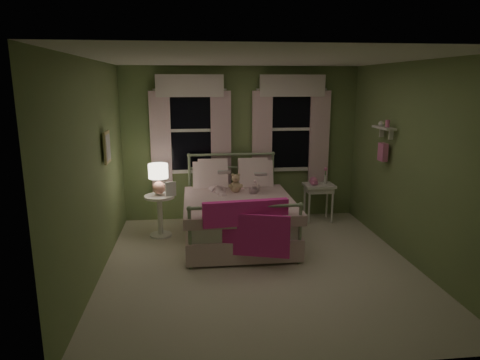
{
  "coord_description": "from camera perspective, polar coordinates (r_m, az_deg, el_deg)",
  "views": [
    {
      "loc": [
        -0.84,
        -5.13,
        2.32
      ],
      "look_at": [
        -0.18,
        0.65,
        1.0
      ],
      "focal_mm": 32.0,
      "sensor_mm": 36.0,
      "label": 1
    }
  ],
  "objects": [
    {
      "name": "window_left",
      "position": [
        7.19,
        -6.58,
        7.14
      ],
      "size": [
        1.34,
        0.13,
        1.96
      ],
      "color": "black",
      "rests_on": "room_shell"
    },
    {
      "name": "nightstand_right",
      "position": [
        7.38,
        10.46,
        -1.31
      ],
      "size": [
        0.5,
        0.4,
        0.64
      ],
      "color": "white",
      "rests_on": "ground"
    },
    {
      "name": "wall_shelf",
      "position": [
        6.49,
        18.59,
        5.06
      ],
      "size": [
        0.15,
        0.5,
        0.6
      ],
      "color": "white",
      "rests_on": "room_shell"
    },
    {
      "name": "room_shell",
      "position": [
        5.3,
        2.75,
        1.65
      ],
      "size": [
        4.2,
        4.2,
        4.2
      ],
      "color": "beige",
      "rests_on": "ground"
    },
    {
      "name": "bud_vase",
      "position": [
        7.41,
        11.32,
        0.61
      ],
      "size": [
        0.06,
        0.06,
        0.28
      ],
      "color": "white",
      "rests_on": "nightstand_right"
    },
    {
      "name": "window_right",
      "position": [
        7.39,
        6.82,
        7.28
      ],
      "size": [
        1.34,
        0.13,
        1.96
      ],
      "color": "black",
      "rests_on": "room_shell"
    },
    {
      "name": "pink_toy",
      "position": [
        7.31,
        9.77,
        -0.14
      ],
      "size": [
        0.14,
        0.2,
        0.14
      ],
      "color": "pink",
      "rests_on": "nightstand_right"
    },
    {
      "name": "nightstand_left",
      "position": [
        6.7,
        -10.64,
        -3.94
      ],
      "size": [
        0.46,
        0.46,
        0.65
      ],
      "color": "white",
      "rests_on": "ground"
    },
    {
      "name": "child_left",
      "position": [
        6.7,
        -3.12,
        1.12
      ],
      "size": [
        0.32,
        0.24,
        0.8
      ],
      "primitive_type": "imported",
      "rotation": [
        0.0,
        0.0,
        3.32
      ],
      "color": "#F7D1DD",
      "rests_on": "bed"
    },
    {
      "name": "teddy_bear",
      "position": [
        6.61,
        -0.6,
        -0.59
      ],
      "size": [
        0.23,
        0.18,
        0.31
      ],
      "color": "tan",
      "rests_on": "bed"
    },
    {
      "name": "bed",
      "position": [
        6.47,
        -0.35,
        -4.64
      ],
      "size": [
        1.58,
        2.04,
        1.18
      ],
      "color": "white",
      "rests_on": "ground"
    },
    {
      "name": "book_left",
      "position": [
        6.46,
        -2.99,
        0.63
      ],
      "size": [
        0.21,
        0.13,
        0.26
      ],
      "primitive_type": "imported",
      "rotation": [
        1.22,
        0.0,
        -0.07
      ],
      "color": "beige",
      "rests_on": "child_left"
    },
    {
      "name": "book_nightstand",
      "position": [
        6.55,
        -9.9,
        -2.12
      ],
      "size": [
        0.19,
        0.24,
        0.02
      ],
      "primitive_type": "imported",
      "rotation": [
        0.0,
        0.0,
        0.11
      ],
      "color": "beige",
      "rests_on": "nightstand_left"
    },
    {
      "name": "pink_throw",
      "position": [
        5.43,
        0.81,
        -5.6
      ],
      "size": [
        1.1,
        0.36,
        0.71
      ],
      "color": "#FF31A9",
      "rests_on": "bed"
    },
    {
      "name": "child_right",
      "position": [
        6.77,
        1.62,
        0.66
      ],
      "size": [
        0.35,
        0.29,
        0.66
      ],
      "primitive_type": "imported",
      "rotation": [
        0.0,
        0.0,
        3.0
      ],
      "color": "#F7D1DD",
      "rests_on": "bed"
    },
    {
      "name": "table_lamp",
      "position": [
        6.56,
        -10.83,
        0.55
      ],
      "size": [
        0.3,
        0.3,
        0.47
      ],
      "color": "#DC9582",
      "rests_on": "nightstand_left"
    },
    {
      "name": "framed_picture",
      "position": [
        5.89,
        -17.3,
        4.2
      ],
      "size": [
        0.03,
        0.32,
        0.42
      ],
      "color": "beige",
      "rests_on": "room_shell"
    },
    {
      "name": "book_right",
      "position": [
        6.53,
        1.93,
        0.38
      ],
      "size": [
        0.22,
        0.15,
        0.26
      ],
      "primitive_type": "imported",
      "rotation": [
        1.22,
        0.0,
        -0.21
      ],
      "color": "beige",
      "rests_on": "child_right"
    }
  ]
}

